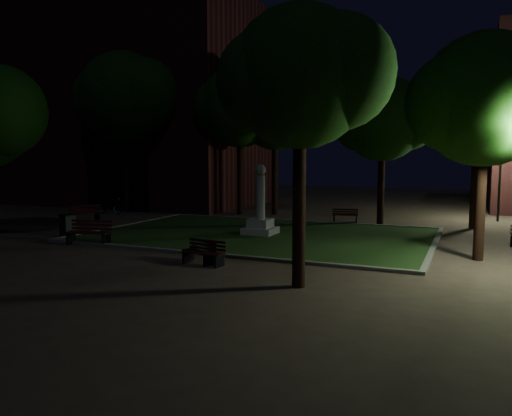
# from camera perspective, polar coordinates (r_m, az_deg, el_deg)

# --- Properties ---
(ground) EXTENTS (80.00, 80.00, 0.00)m
(ground) POSITION_cam_1_polar(r_m,az_deg,el_deg) (21.29, -1.61, -3.94)
(ground) COLOR brown
(lawn) EXTENTS (15.00, 10.00, 0.08)m
(lawn) POSITION_cam_1_polar(r_m,az_deg,el_deg) (23.09, 0.49, -3.06)
(lawn) COLOR #254417
(lawn) RESTS_ON ground
(lawn_kerb) EXTENTS (15.40, 10.40, 0.12)m
(lawn_kerb) POSITION_cam_1_polar(r_m,az_deg,el_deg) (23.09, 0.49, -3.01)
(lawn_kerb) COLOR slate
(lawn_kerb) RESTS_ON ground
(monument) EXTENTS (1.40, 1.40, 3.20)m
(monument) POSITION_cam_1_polar(r_m,az_deg,el_deg) (22.96, 0.49, -0.80)
(monument) COLOR #ADA9A1
(monument) RESTS_ON lawn
(building_main) EXTENTS (20.00, 12.00, 15.00)m
(building_main) POSITION_cam_1_polar(r_m,az_deg,el_deg) (41.25, -13.80, 10.95)
(building_main) COLOR #562020
(building_main) RESTS_ON ground
(tree_north_wl) EXTENTS (6.17, 5.04, 9.22)m
(tree_north_wl) POSITION_cam_1_polar(r_m,az_deg,el_deg) (31.25, -1.69, 11.53)
(tree_north_wl) COLOR black
(tree_north_wl) RESTS_ON ground
(tree_north_er) EXTENTS (5.53, 4.52, 7.89)m
(tree_north_er) POSITION_cam_1_polar(r_m,az_deg,el_deg) (27.57, 14.49, 9.85)
(tree_north_er) COLOR black
(tree_north_er) RESTS_ON ground
(tree_ne) EXTENTS (5.15, 4.20, 7.75)m
(tree_ne) POSITION_cam_1_polar(r_m,az_deg,el_deg) (27.51, 24.18, 9.58)
(tree_ne) COLOR black
(tree_ne) RESTS_ON ground
(tree_east) EXTENTS (5.63, 4.60, 7.88)m
(tree_east) POSITION_cam_1_polar(r_m,az_deg,el_deg) (19.10, 25.04, 11.16)
(tree_east) COLOR black
(tree_east) RESTS_ON ground
(tree_se) EXTENTS (4.75, 3.88, 7.71)m
(tree_se) POSITION_cam_1_polar(r_m,az_deg,el_deg) (13.87, 5.41, 14.63)
(tree_se) COLOR black
(tree_se) RESTS_ON ground
(tree_nw) EXTENTS (7.16, 5.85, 10.35)m
(tree_nw) POSITION_cam_1_polar(r_m,az_deg,el_deg) (33.84, -14.66, 12.14)
(tree_nw) COLOR black
(tree_nw) RESTS_ON ground
(tree_far_north) EXTENTS (5.21, 4.25, 8.28)m
(tree_far_north) POSITION_cam_1_polar(r_m,az_deg,el_deg) (31.27, 2.34, 10.50)
(tree_far_north) COLOR black
(tree_far_north) RESTS_ON ground
(lamppost_nw) EXTENTS (1.18, 0.28, 4.52)m
(lamppost_nw) POSITION_cam_1_polar(r_m,az_deg,el_deg) (36.94, -11.14, 5.06)
(lamppost_nw) COLOR black
(lamppost_nw) RESTS_ON ground
(lamppost_ne) EXTENTS (1.18, 0.28, 4.07)m
(lamppost_ne) POSITION_cam_1_polar(r_m,az_deg,el_deg) (31.03, 26.13, 3.91)
(lamppost_ne) COLOR black
(lamppost_ne) RESTS_ON ground
(bench_near_left) EXTENTS (1.55, 0.68, 0.82)m
(bench_near_left) POSITION_cam_1_polar(r_m,az_deg,el_deg) (17.00, -5.93, -5.16)
(bench_near_left) COLOR black
(bench_near_left) RESTS_ON ground
(bench_near_right) EXTENTS (1.47, 1.00, 0.76)m
(bench_near_right) POSITION_cam_1_polar(r_m,az_deg,el_deg) (17.31, -6.45, -5.06)
(bench_near_right) COLOR black
(bench_near_right) RESTS_ON ground
(bench_west_near) EXTENTS (1.92, 1.01, 1.00)m
(bench_west_near) POSITION_cam_1_polar(r_m,az_deg,el_deg) (21.83, -18.51, -2.75)
(bench_west_near) COLOR black
(bench_west_near) RESTS_ON ground
(bench_left_side) EXTENTS (1.32, 1.90, 0.99)m
(bench_left_side) POSITION_cam_1_polar(r_m,az_deg,el_deg) (29.11, -19.06, -0.68)
(bench_left_side) COLOR black
(bench_left_side) RESTS_ON ground
(bench_far_side) EXTENTS (1.45, 0.70, 0.76)m
(bench_far_side) POSITION_cam_1_polar(r_m,az_deg,el_deg) (28.18, 10.17, -0.87)
(bench_far_side) COLOR black
(bench_far_side) RESTS_ON ground
(trash_bin) EXTENTS (0.71, 0.71, 1.02)m
(trash_bin) POSITION_cam_1_polar(r_m,az_deg,el_deg) (24.29, -20.72, -1.87)
(trash_bin) COLOR black
(trash_bin) RESTS_ON ground
(bicycle) EXTENTS (1.91, 0.71, 1.00)m
(bicycle) POSITION_cam_1_polar(r_m,az_deg,el_deg) (32.89, -16.41, 0.19)
(bicycle) COLOR black
(bicycle) RESTS_ON ground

